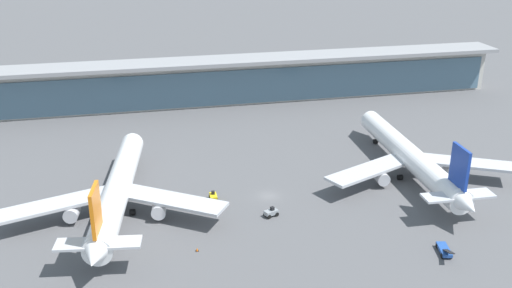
% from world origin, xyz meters
% --- Properties ---
extents(ground_plane, '(1200.00, 1200.00, 0.00)m').
position_xyz_m(ground_plane, '(0.00, 0.00, 0.00)').
color(ground_plane, '#515154').
extents(airliner_left_stand, '(45.65, 59.85, 15.96)m').
position_xyz_m(airliner_left_stand, '(-32.47, -0.38, 5.02)').
color(airliner_left_stand, white).
rests_on(airliner_left_stand, ground).
extents(airliner_centre_stand, '(46.08, 59.87, 15.96)m').
position_xyz_m(airliner_centre_stand, '(35.18, 2.90, 5.02)').
color(airliner_centre_stand, white).
rests_on(airliner_centre_stand, ground).
extents(service_truck_near_nose_grey, '(3.29, 2.64, 2.05)m').
position_xyz_m(service_truck_near_nose_grey, '(-1.67, -9.11, 0.87)').
color(service_truck_near_nose_grey, gray).
rests_on(service_truck_near_nose_grey, ground).
extents(service_truck_under_wing_blue, '(2.86, 6.93, 2.70)m').
position_xyz_m(service_truck_under_wing_blue, '(26.20, -29.85, 0.81)').
color(service_truck_under_wing_blue, '#234C9E').
rests_on(service_truck_under_wing_blue, ground).
extents(service_truck_mid_apron_yellow, '(1.78, 2.90, 2.05)m').
position_xyz_m(service_truck_mid_apron_yellow, '(-12.32, 0.61, 0.87)').
color(service_truck_mid_apron_yellow, yellow).
rests_on(service_truck_mid_apron_yellow, ground).
extents(terminal_building, '(191.01, 12.80, 15.20)m').
position_xyz_m(terminal_building, '(0.00, 68.72, 7.87)').
color(terminal_building, beige).
rests_on(terminal_building, ground).
extents(safety_cone_alpha, '(0.62, 0.62, 0.70)m').
position_xyz_m(safety_cone_alpha, '(-18.34, -19.13, 0.32)').
color(safety_cone_alpha, orange).
rests_on(safety_cone_alpha, ground).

